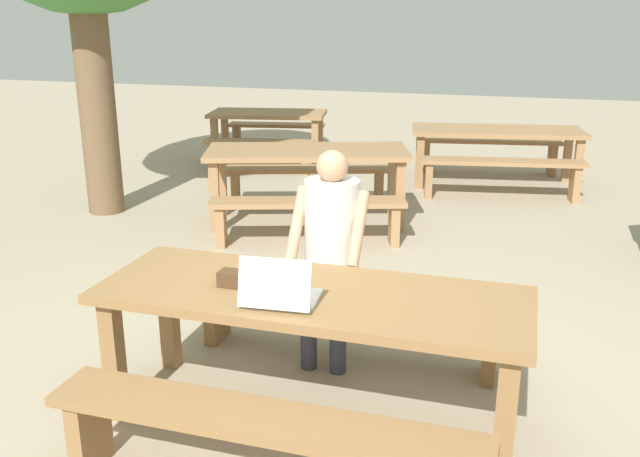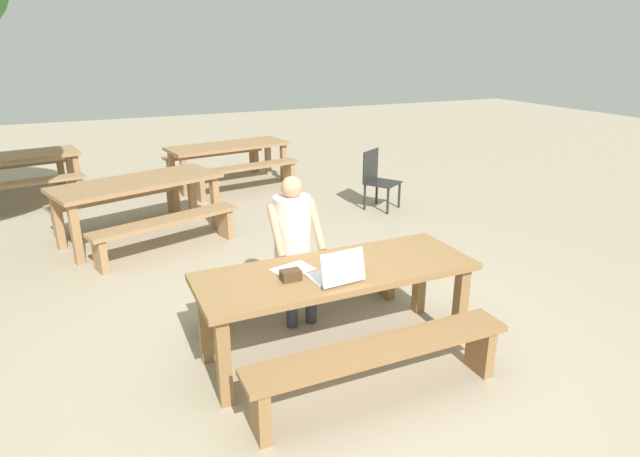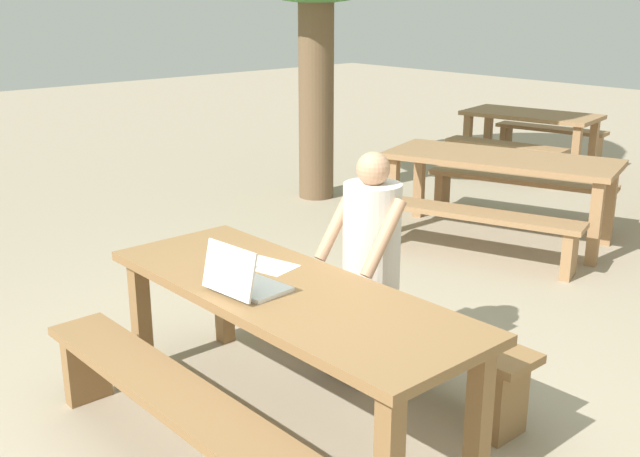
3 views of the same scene
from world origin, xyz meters
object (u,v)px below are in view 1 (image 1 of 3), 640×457
at_px(laptop, 280,292).
at_px(picnic_table_front, 311,309).
at_px(picnic_table_distant, 497,137).
at_px(picnic_table_mid, 307,160).
at_px(person_seated, 330,242).
at_px(picnic_table_rear, 268,120).
at_px(small_pouch, 233,279).

bearing_deg(laptop, picnic_table_front, -121.22).
bearing_deg(picnic_table_distant, picnic_table_mid, -138.21).
distance_m(person_seated, picnic_table_rear, 5.89).
bearing_deg(picnic_table_rear, small_pouch, -81.38).
relative_size(small_pouch, picnic_table_mid, 0.07).
xyz_separation_m(small_pouch, picnic_table_mid, (-0.71, 3.41, -0.12)).
height_order(laptop, small_pouch, laptop).
bearing_deg(picnic_table_mid, picnic_table_distant, 33.40).
bearing_deg(picnic_table_mid, picnic_table_front, -89.86).
distance_m(picnic_table_mid, picnic_table_distant, 2.76).
height_order(picnic_table_front, laptop, laptop).
xyz_separation_m(picnic_table_mid, picnic_table_rear, (-1.44, 2.66, -0.05)).
height_order(picnic_table_front, picnic_table_mid, picnic_table_mid).
relative_size(picnic_table_front, small_pouch, 14.82).
distance_m(small_pouch, picnic_table_distant, 5.67).
distance_m(picnic_table_rear, picnic_table_distant, 3.20).
xyz_separation_m(laptop, small_pouch, (-0.30, 0.14, -0.02)).
xyz_separation_m(small_pouch, person_seated, (0.31, 0.72, -0.00)).
bearing_deg(person_seated, picnic_table_mid, 110.70).
xyz_separation_m(picnic_table_mid, picnic_table_distant, (1.72, 2.16, -0.05)).
bearing_deg(picnic_table_distant, laptop, -106.79).
distance_m(laptop, picnic_table_distant, 5.76).
distance_m(picnic_table_front, picnic_table_rear, 6.53).
relative_size(laptop, small_pouch, 2.52).
height_order(small_pouch, picnic_table_mid, small_pouch).
relative_size(person_seated, picnic_table_mid, 0.61).
height_order(laptop, picnic_table_mid, laptop).
height_order(laptop, person_seated, person_seated).
distance_m(picnic_table_front, picnic_table_mid, 3.54).
distance_m(person_seated, picnic_table_mid, 2.88).
bearing_deg(small_pouch, picnic_table_rear, 109.54).
distance_m(person_seated, picnic_table_distant, 4.91).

